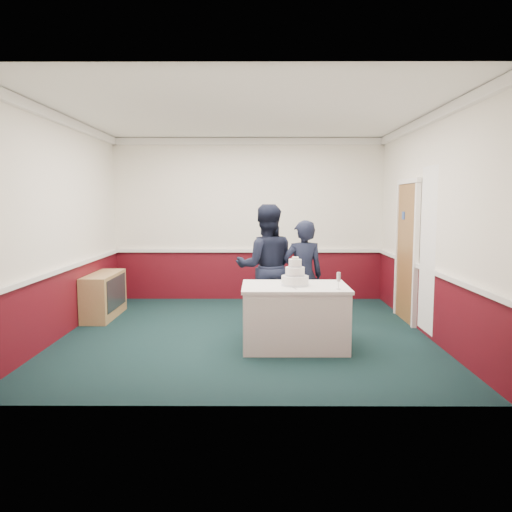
{
  "coord_description": "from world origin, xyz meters",
  "views": [
    {
      "loc": [
        0.18,
        -6.82,
        1.83
      ],
      "look_at": [
        0.15,
        -0.1,
        1.1
      ],
      "focal_mm": 35.0,
      "sensor_mm": 36.0,
      "label": 1
    }
  ],
  "objects_px": {
    "cake_table": "(295,316)",
    "wedding_cake": "(295,277)",
    "person_woman": "(303,276)",
    "sideboard": "(104,295)",
    "champagne_flute": "(339,278)",
    "person_man": "(266,267)",
    "cake_knife": "(294,288)"
  },
  "relations": [
    {
      "from": "wedding_cake",
      "to": "person_woman",
      "type": "bearing_deg",
      "value": 77.95
    },
    {
      "from": "sideboard",
      "to": "champagne_flute",
      "type": "height_order",
      "value": "champagne_flute"
    },
    {
      "from": "cake_knife",
      "to": "champagne_flute",
      "type": "xyz_separation_m",
      "value": [
        0.53,
        -0.08,
        0.14
      ]
    },
    {
      "from": "person_man",
      "to": "sideboard",
      "type": "bearing_deg",
      "value": -18.29
    },
    {
      "from": "cake_table",
      "to": "cake_knife",
      "type": "height_order",
      "value": "cake_knife"
    },
    {
      "from": "cake_table",
      "to": "sideboard",
      "type": "bearing_deg",
      "value": 150.72
    },
    {
      "from": "wedding_cake",
      "to": "person_woman",
      "type": "distance_m",
      "value": 0.85
    },
    {
      "from": "wedding_cake",
      "to": "person_woman",
      "type": "xyz_separation_m",
      "value": [
        0.18,
        0.83,
        -0.11
      ]
    },
    {
      "from": "cake_knife",
      "to": "person_woman",
      "type": "bearing_deg",
      "value": 63.91
    },
    {
      "from": "wedding_cake",
      "to": "person_woman",
      "type": "height_order",
      "value": "person_woman"
    },
    {
      "from": "wedding_cake",
      "to": "cake_knife",
      "type": "relative_size",
      "value": 1.65
    },
    {
      "from": "wedding_cake",
      "to": "champagne_flute",
      "type": "relative_size",
      "value": 1.78
    },
    {
      "from": "sideboard",
      "to": "cake_table",
      "type": "relative_size",
      "value": 0.91
    },
    {
      "from": "cake_knife",
      "to": "champagne_flute",
      "type": "height_order",
      "value": "champagne_flute"
    },
    {
      "from": "person_woman",
      "to": "sideboard",
      "type": "bearing_deg",
      "value": -23.51
    },
    {
      "from": "wedding_cake",
      "to": "person_woman",
      "type": "relative_size",
      "value": 0.23
    },
    {
      "from": "wedding_cake",
      "to": "sideboard",
      "type": "bearing_deg",
      "value": 150.72
    },
    {
      "from": "person_man",
      "to": "champagne_flute",
      "type": "bearing_deg",
      "value": 122.02
    },
    {
      "from": "sideboard",
      "to": "cake_knife",
      "type": "relative_size",
      "value": 5.45
    },
    {
      "from": "cake_table",
      "to": "wedding_cake",
      "type": "xyz_separation_m",
      "value": [
        -0.0,
        0.0,
        0.5
      ]
    },
    {
      "from": "person_woman",
      "to": "person_man",
      "type": "bearing_deg",
      "value": -20.13
    },
    {
      "from": "sideboard",
      "to": "wedding_cake",
      "type": "distance_m",
      "value": 3.39
    },
    {
      "from": "champagne_flute",
      "to": "person_woman",
      "type": "bearing_deg",
      "value": 106.25
    },
    {
      "from": "cake_table",
      "to": "wedding_cake",
      "type": "relative_size",
      "value": 3.63
    },
    {
      "from": "cake_knife",
      "to": "person_man",
      "type": "xyz_separation_m",
      "value": [
        -0.32,
        1.13,
        0.11
      ]
    },
    {
      "from": "person_man",
      "to": "person_woman",
      "type": "bearing_deg",
      "value": 165.77
    },
    {
      "from": "sideboard",
      "to": "person_woman",
      "type": "height_order",
      "value": "person_woman"
    },
    {
      "from": "person_man",
      "to": "wedding_cake",
      "type": "bearing_deg",
      "value": 107.55
    },
    {
      "from": "cake_table",
      "to": "person_man",
      "type": "distance_m",
      "value": 1.11
    },
    {
      "from": "cake_table",
      "to": "person_woman",
      "type": "distance_m",
      "value": 0.93
    },
    {
      "from": "person_man",
      "to": "cake_knife",
      "type": "bearing_deg",
      "value": 102.77
    },
    {
      "from": "person_woman",
      "to": "cake_table",
      "type": "bearing_deg",
      "value": 69.06
    }
  ]
}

